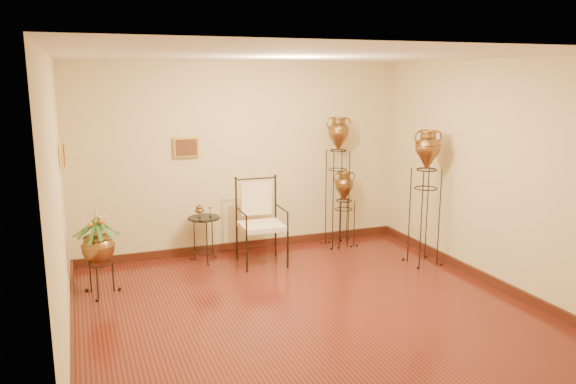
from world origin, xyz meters
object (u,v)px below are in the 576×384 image
object	(u,v)px
amphora_tall	(338,181)
amphora_mid	(425,197)
side_table	(205,238)
planter_urn	(98,244)
armchair	(262,223)

from	to	relation	value
amphora_tall	amphora_mid	xyz separation A→B (m)	(0.77, -1.19, -0.07)
side_table	planter_urn	bearing A→B (deg)	-151.49
amphora_tall	side_table	world-z (taller)	amphora_tall
amphora_tall	planter_urn	distance (m)	3.64
amphora_tall	planter_urn	xyz separation A→B (m)	(-3.53, -0.79, -0.40)
amphora_tall	amphora_mid	size ratio (longest dim) A/B	1.06
amphora_tall	armchair	world-z (taller)	amphora_tall
amphora_mid	side_table	distance (m)	3.15
planter_urn	side_table	world-z (taller)	planter_urn
armchair	amphora_mid	bearing A→B (deg)	-18.34
planter_urn	side_table	xyz separation A→B (m)	(1.45, 0.79, -0.29)
planter_urn	armchair	world-z (taller)	armchair
amphora_tall	planter_urn	world-z (taller)	amphora_tall
amphora_mid	armchair	size ratio (longest dim) A/B	1.59
amphora_mid	side_table	size ratio (longest dim) A/B	2.34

